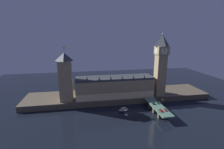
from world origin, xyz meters
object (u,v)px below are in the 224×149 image
car_southbound_lead (165,110)px  car_southbound_trail (158,103)px  clock_tower (161,63)px  car_northbound_trail (161,111)px  pedestrian_near_rail (158,110)px  boat_upstream (124,110)px  street_lamp_mid (163,102)px  victoria_tower (65,77)px  car_northbound_lead (153,103)px  pedestrian_mid_walk (161,103)px  street_lamp_near (160,109)px

car_southbound_lead → car_southbound_trail: car_southbound_trail is taller
clock_tower → car_northbound_trail: bearing=-113.1°
car_northbound_trail → pedestrian_near_rail: 2.64m
car_southbound_lead → boat_upstream: (-35.80, 18.41, -6.24)m
car_northbound_trail → car_southbound_trail: (4.92, 17.24, -0.05)m
car_southbound_trail → street_lamp_mid: bearing=-63.1°
pedestrian_near_rail → boat_upstream: (-28.42, 18.27, -6.45)m
clock_tower → victoria_tower: size_ratio=1.24×
victoria_tower → car_northbound_lead: 96.91m
victoria_tower → car_southbound_lead: size_ratio=13.23×
car_southbound_lead → clock_tower: bearing=72.2°
pedestrian_near_rail → street_lamp_mid: 15.14m
car_northbound_trail → car_northbound_lead: bearing=90.0°
car_northbound_trail → car_southbound_lead: bearing=9.5°
car_southbound_trail → street_lamp_mid: street_lamp_mid is taller
pedestrian_mid_walk → car_southbound_trail: bearing=143.5°
victoria_tower → street_lamp_mid: size_ratio=8.89×
pedestrian_mid_walk → car_northbound_lead: bearing=170.0°
car_northbound_trail → pedestrian_near_rail: bearing=158.6°
street_lamp_near → clock_tower: bearing=65.3°
pedestrian_mid_walk → clock_tower: bearing=68.2°
car_southbound_lead → victoria_tower: bearing=155.0°
car_northbound_trail → car_southbound_trail: 17.93m
pedestrian_near_rail → street_lamp_near: street_lamp_near is taller
car_northbound_lead → car_southbound_trail: size_ratio=1.11×
car_southbound_trail → pedestrian_mid_walk: (2.46, -1.82, 0.29)m
pedestrian_near_rail → street_lamp_mid: (10.24, 10.65, 3.29)m
car_southbound_lead → street_lamp_mid: bearing=75.2°
car_northbound_lead → pedestrian_near_rail: pedestrian_near_rail is taller
car_northbound_trail → car_southbound_trail: size_ratio=1.08×
car_northbound_lead → car_northbound_trail: car_northbound_trail is taller
pedestrian_mid_walk → street_lamp_mid: (0.40, -3.81, 3.15)m
street_lamp_near → boat_upstream: 37.09m
victoria_tower → pedestrian_mid_walk: bearing=-16.9°
car_northbound_lead → street_lamp_mid: size_ratio=0.72×
street_lamp_near → street_lamp_mid: street_lamp_mid is taller
clock_tower → car_southbound_lead: 58.06m
pedestrian_mid_walk → street_lamp_near: (-10.24, -18.53, 2.97)m
boat_upstream → street_lamp_mid: bearing=-11.1°
street_lamp_near → victoria_tower: bearing=151.1°
pedestrian_mid_walk → victoria_tower: bearing=163.1°
street_lamp_mid → pedestrian_near_rail: bearing=-133.9°
car_southbound_trail → street_lamp_near: 22.03m
clock_tower → car_southbound_trail: 47.23m
clock_tower → car_northbound_trail: size_ratio=15.63×
pedestrian_mid_walk → street_lamp_mid: size_ratio=0.28×
clock_tower → car_northbound_lead: (-18.62, -26.86, -36.69)m
car_southbound_lead → pedestrian_mid_walk: size_ratio=2.43×
victoria_tower → pedestrian_near_rail: (86.91, -43.78, -24.79)m
victoria_tower → car_southbound_lead: 106.98m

